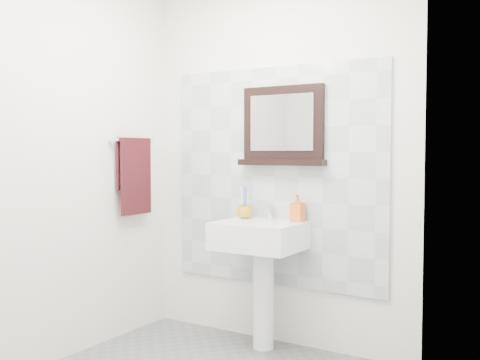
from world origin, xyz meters
name	(u,v)px	position (x,y,z in m)	size (l,w,h in m)	color
back_wall	(276,162)	(0.00, 1.10, 1.25)	(2.00, 0.01, 2.50)	silver
left_wall	(49,163)	(-1.00, 0.00, 1.25)	(0.01, 2.20, 2.50)	silver
right_wall	(361,168)	(1.00, 0.00, 1.25)	(0.01, 2.20, 2.50)	silver
splashback	(275,176)	(0.00, 1.09, 1.15)	(1.60, 0.02, 1.50)	#B2BCC1
pedestal_sink	(260,249)	(0.00, 0.87, 0.68)	(0.55, 0.44, 0.96)	white
toothbrush_cup	(245,212)	(-0.18, 0.98, 0.90)	(0.11, 0.11, 0.09)	#B58F15
toothbrushes	(245,201)	(-0.18, 0.98, 0.98)	(0.05, 0.04, 0.21)	white
soap_dispenser	(298,208)	(0.21, 1.01, 0.95)	(0.08, 0.08, 0.18)	red
framed_mirror	(283,128)	(0.07, 1.06, 1.48)	(0.63, 0.11, 0.53)	black
towel_bar	(133,141)	(-0.95, 0.70, 1.40)	(0.07, 0.40, 0.03)	silver
hand_towel	(134,170)	(-0.94, 0.70, 1.19)	(0.06, 0.30, 0.55)	black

